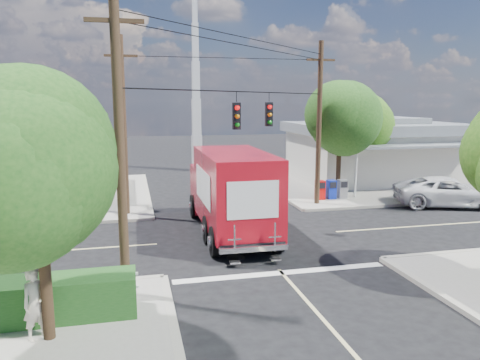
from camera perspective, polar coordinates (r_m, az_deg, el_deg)
name	(u,v)px	position (r m, az deg, el deg)	size (l,w,h in m)	color
ground	(251,238)	(20.36, 1.30, -7.04)	(120.00, 120.00, 0.00)	black
sidewalk_ne	(361,183)	(34.17, 14.52, -0.38)	(14.12, 14.12, 0.14)	gray
sidewalk_nw	(31,198)	(30.89, -24.12, -1.97)	(14.12, 14.12, 0.14)	gray
road_markings	(260,248)	(19.00, 2.42, -8.27)	(32.00, 32.00, 0.01)	beige
building_ne	(375,150)	(35.58, 16.18, 3.59)	(11.80, 10.20, 4.50)	silver
building_nw	(14,160)	(32.34, -25.82, 2.25)	(10.80, 10.20, 4.30)	beige
radio_tower	(196,103)	(39.25, -5.37, 9.32)	(0.80, 0.80, 17.00)	silver
tree_sw_front	(37,168)	(11.62, -23.47, 1.34)	(3.88, 3.78, 6.03)	#422D1C
tree_ne_front	(341,119)	(28.37, 12.17, 7.26)	(4.21, 4.14, 6.66)	#422D1C
tree_ne_back	(363,127)	(31.52, 14.72, 6.33)	(3.77, 3.66, 5.82)	#422D1C
palm_nw_front	(79,116)	(26.51, -18.99, 7.40)	(3.01, 3.08, 5.59)	#422D1C
palm_nw_back	(45,122)	(28.28, -22.71, 6.53)	(3.01, 3.08, 5.19)	#422D1C
utility_poles	(207,128)	(20.78, -4.03, 6.39)	(12.00, 10.68, 9.00)	#473321
picket_fence	(29,290)	(14.54, -24.33, -12.07)	(5.94, 0.06, 1.00)	silver
hedge_sw	(14,302)	(13.85, -25.81, -13.23)	(6.20, 1.20, 1.10)	#1A4818
vending_boxes	(331,189)	(28.02, 11.05, -1.13)	(1.90, 0.50, 1.10)	red
delivery_truck	(231,192)	(20.53, -1.11, -1.46)	(2.83, 8.65, 3.72)	black
parked_car	(449,192)	(28.64, 24.10, -1.32)	(2.69, 5.84, 1.62)	silver
pedestrian	(36,303)	(12.63, -23.65, -13.61)	(0.66, 0.43, 1.79)	beige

